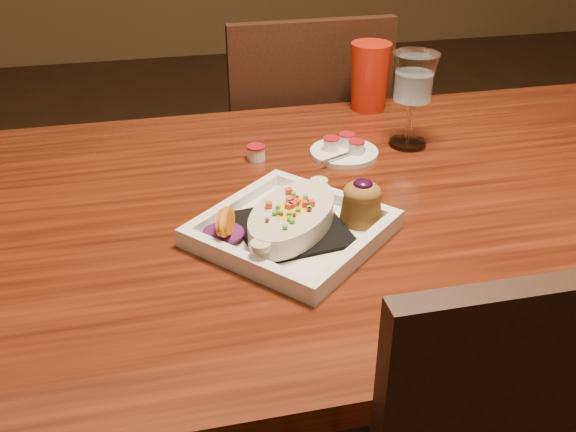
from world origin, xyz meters
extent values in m
cube|color=maroon|center=(0.00, 0.00, 0.73)|extent=(1.50, 0.90, 0.04)
cylinder|color=black|center=(-0.67, 0.37, 0.35)|extent=(0.07, 0.07, 0.71)
cylinder|color=black|center=(0.67, 0.37, 0.35)|extent=(0.07, 0.07, 0.71)
cube|color=black|center=(0.00, 0.70, 0.45)|extent=(0.42, 0.42, 0.04)
cylinder|color=black|center=(0.17, 0.87, 0.23)|extent=(0.04, 0.04, 0.45)
cylinder|color=black|center=(-0.17, 0.87, 0.23)|extent=(0.04, 0.04, 0.45)
cylinder|color=black|center=(0.17, 0.53, 0.23)|extent=(0.04, 0.04, 0.45)
cylinder|color=black|center=(-0.17, 0.53, 0.23)|extent=(0.04, 0.04, 0.45)
cube|color=black|center=(0.00, 0.51, 0.70)|extent=(0.40, 0.03, 0.46)
cube|color=white|center=(-0.19, -0.10, 0.76)|extent=(0.36, 0.36, 0.01)
cube|color=black|center=(-0.19, -0.10, 0.77)|extent=(0.18, 0.18, 0.01)
ellipsoid|color=yellow|center=(-0.19, -0.10, 0.79)|extent=(0.18, 0.19, 0.03)
ellipsoid|color=#551350|center=(-0.30, -0.10, 0.77)|extent=(0.07, 0.07, 0.02)
cone|color=brown|center=(-0.08, -0.10, 0.79)|extent=(0.07, 0.07, 0.05)
ellipsoid|color=brown|center=(-0.08, -0.10, 0.81)|extent=(0.06, 0.06, 0.03)
ellipsoid|color=black|center=(-0.08, -0.10, 0.83)|extent=(0.03, 0.03, 0.01)
cylinder|color=silver|center=(0.12, 0.19, 0.75)|extent=(0.08, 0.08, 0.01)
cylinder|color=silver|center=(0.12, 0.19, 0.80)|extent=(0.01, 0.01, 0.09)
cone|color=silver|center=(0.12, 0.19, 0.89)|extent=(0.09, 0.09, 0.10)
cylinder|color=white|center=(-0.02, 0.17, 0.75)|extent=(0.13, 0.13, 0.01)
cylinder|color=white|center=(-0.05, 0.18, 0.77)|extent=(0.03, 0.03, 0.02)
cylinder|color=#AF151F|center=(-0.05, 0.18, 0.78)|extent=(0.03, 0.03, 0.00)
cylinder|color=white|center=(-0.01, 0.19, 0.77)|extent=(0.03, 0.03, 0.02)
cylinder|color=#AF151F|center=(-0.01, 0.19, 0.78)|extent=(0.03, 0.03, 0.00)
cylinder|color=white|center=(0.00, 0.15, 0.77)|extent=(0.03, 0.03, 0.02)
cylinder|color=#AF151F|center=(0.00, 0.15, 0.78)|extent=(0.03, 0.03, 0.00)
cylinder|color=white|center=(-0.19, 0.19, 0.76)|extent=(0.03, 0.03, 0.03)
cylinder|color=#AF151F|center=(-0.19, 0.19, 0.78)|extent=(0.04, 0.04, 0.00)
cone|color=red|center=(0.10, 0.40, 0.83)|extent=(0.09, 0.09, 0.15)
camera|label=1|loc=(-0.38, -0.92, 1.28)|focal=40.00mm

